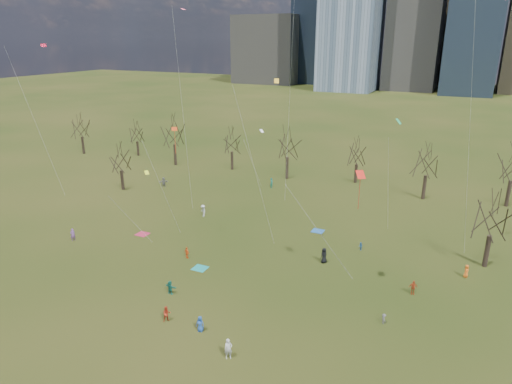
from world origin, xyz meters
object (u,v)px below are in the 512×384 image
at_px(blanket_navy, 318,231).
at_px(person_1, 228,349).
at_px(blanket_teal, 200,268).
at_px(person_2, 167,314).
at_px(person_4, 187,253).
at_px(person_0, 200,324).
at_px(blanket_crimson, 143,234).

bearing_deg(blanket_navy, person_1, -87.00).
height_order(blanket_teal, blanket_navy, same).
xyz_separation_m(person_2, person_4, (-5.38, 11.40, -0.06)).
relative_size(blanket_teal, person_1, 0.90).
bearing_deg(person_0, blanket_navy, 71.41).
height_order(person_1, person_4, person_1).
xyz_separation_m(blanket_teal, blanket_crimson, (-11.92, 4.75, 0.00)).
height_order(blanket_navy, person_2, person_2).
xyz_separation_m(blanket_teal, person_2, (2.67, -9.91, 0.75)).
xyz_separation_m(blanket_teal, person_1, (10.22, -11.94, 0.88)).
distance_m(blanket_navy, blanket_crimson, 23.41).
bearing_deg(person_2, blanket_teal, 55.22).
bearing_deg(person_0, person_2, 167.78).
height_order(person_0, person_4, person_0).
bearing_deg(blanket_navy, blanket_crimson, -152.06).
relative_size(person_1, person_4, 1.26).
bearing_deg(person_2, person_1, -64.98).
distance_m(blanket_navy, person_0, 25.72).
height_order(person_1, person_2, person_1).
distance_m(blanket_crimson, person_0, 23.31).
relative_size(person_0, person_2, 0.97).
height_order(blanket_navy, person_4, person_4).
distance_m(blanket_teal, person_2, 10.29).
distance_m(blanket_teal, blanket_crimson, 12.83).
bearing_deg(person_0, blanket_crimson, 128.24).
relative_size(blanket_teal, person_0, 1.07).
bearing_deg(person_0, person_4, 115.28).
xyz_separation_m(blanket_teal, person_4, (-2.71, 1.49, 0.70)).
distance_m(blanket_crimson, person_1, 27.74).
bearing_deg(blanket_crimson, person_2, -45.13).
bearing_deg(blanket_navy, blanket_teal, -119.15).
distance_m(blanket_teal, person_4, 3.17).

